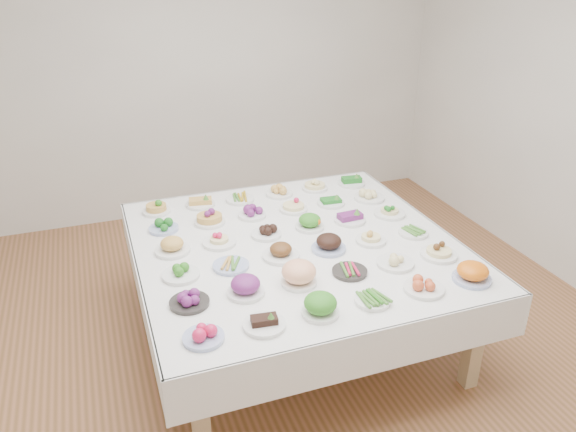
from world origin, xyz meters
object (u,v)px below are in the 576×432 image
object	(u,v)px
dish_0	(203,333)
dish_18	(172,245)
display_table	(296,252)
dish_35	(352,181)

from	to	relation	value
dish_0	dish_18	world-z (taller)	dish_18
display_table	dish_18	bearing A→B (deg)	169.13
dish_0	dish_18	distance (m)	0.96
dish_0	dish_18	xyz separation A→B (m)	(0.01, 0.96, 0.01)
dish_35	dish_0	bearing A→B (deg)	-134.80
dish_18	dish_35	bearing A→B (deg)	22.12
dish_18	dish_35	distance (m)	1.72
dish_0	dish_35	xyz separation A→B (m)	(1.59, 1.61, -0.00)
display_table	dish_35	world-z (taller)	dish_35
dish_0	dish_18	bearing A→B (deg)	89.68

